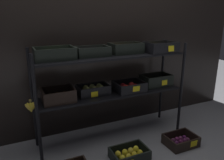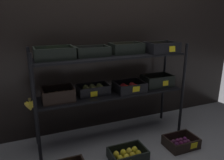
% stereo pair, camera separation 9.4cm
% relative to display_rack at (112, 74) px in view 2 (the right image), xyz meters
% --- Properties ---
extents(ground_plane, '(10.00, 10.00, 0.00)m').
position_rel_display_rack_xyz_m(ground_plane, '(-0.01, -0.01, -0.76)').
color(ground_plane, gray).
extents(storefront_wall, '(4.02, 0.12, 1.91)m').
position_rel_display_rack_xyz_m(storefront_wall, '(-0.01, 0.38, 0.19)').
color(storefront_wall, black).
rests_on(storefront_wall, ground_plane).
extents(display_rack, '(1.74, 0.41, 1.08)m').
position_rel_display_rack_xyz_m(display_rack, '(0.00, 0.00, 0.00)').
color(display_rack, black).
rests_on(display_rack, ground_plane).
extents(crate_ground_lemon, '(0.36, 0.25, 0.11)m').
position_rel_display_rack_xyz_m(crate_ground_lemon, '(-0.02, -0.45, -0.72)').
color(crate_ground_lemon, black).
rests_on(crate_ground_lemon, ground_plane).
extents(crate_ground_plum, '(0.34, 0.25, 0.11)m').
position_rel_display_rack_xyz_m(crate_ground_plum, '(0.61, -0.47, -0.72)').
color(crate_ground_plum, black).
rests_on(crate_ground_plum, ground_plane).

